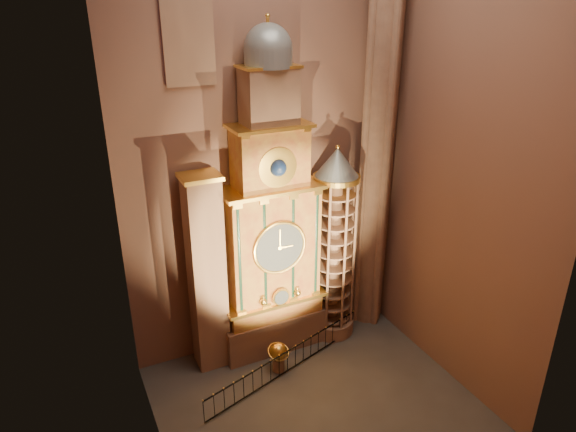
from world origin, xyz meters
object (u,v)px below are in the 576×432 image
astronomical_clock (271,233)px  stair_turret (334,247)px  portrait_tower (207,274)px  celestial_globe (279,355)px  iron_railing (287,361)px

astronomical_clock → stair_turret: 3.78m
astronomical_clock → stair_turret: astronomical_clock is taller
astronomical_clock → portrait_tower: astronomical_clock is taller
astronomical_clock → portrait_tower: (-3.40, 0.02, -1.53)m
stair_turret → portrait_tower: bearing=177.7°
stair_turret → celestial_globe: size_ratio=6.78×
astronomical_clock → portrait_tower: 3.73m
astronomical_clock → celestial_globe: (-0.62, -2.11, -5.72)m
astronomical_clock → stair_turret: (3.50, -0.26, -1.41)m
astronomical_clock → iron_railing: 6.49m
portrait_tower → stair_turret: bearing=-2.3°
portrait_tower → celestial_globe: size_ratio=6.40×
portrait_tower → celestial_globe: portrait_tower is taller
celestial_globe → iron_railing: celestial_globe is taller
astronomical_clock → stair_turret: size_ratio=1.55×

